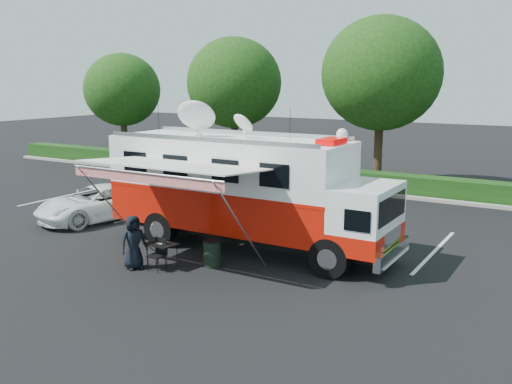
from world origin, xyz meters
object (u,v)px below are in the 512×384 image
at_px(white_suv, 99,220).
at_px(folding_table, 162,245).
at_px(trash_bin, 212,253).
at_px(command_truck, 246,190).

distance_m(white_suv, folding_table, 7.13).
relative_size(white_suv, trash_bin, 5.93).
height_order(command_truck, white_suv, command_truck).
xyz_separation_m(command_truck, white_suv, (-7.38, 0.36, -2.06)).
relative_size(command_truck, folding_table, 9.96).
height_order(folding_table, trash_bin, trash_bin).
relative_size(command_truck, trash_bin, 11.77).
bearing_deg(trash_bin, folding_table, -143.35).
bearing_deg(trash_bin, command_truck, 91.96).
bearing_deg(folding_table, command_truck, 69.15).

